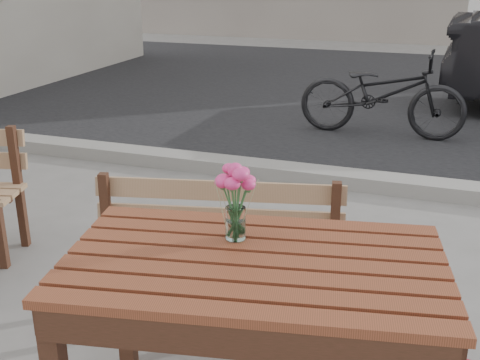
% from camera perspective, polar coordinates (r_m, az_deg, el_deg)
% --- Properties ---
extents(street, '(30.00, 8.12, 0.12)m').
position_cam_1_polar(street, '(7.07, 12.48, 5.33)').
color(street, black).
rests_on(street, ground).
extents(main_table, '(1.43, 0.99, 0.81)m').
position_cam_1_polar(main_table, '(2.15, 1.30, -10.62)').
color(main_table, '#5E2E18').
rests_on(main_table, ground).
extents(main_bench, '(1.32, 0.65, 0.79)m').
position_cam_1_polar(main_bench, '(3.00, -2.25, -5.49)').
color(main_bench, '#9A744F').
rests_on(main_bench, ground).
extents(main_vase, '(0.16, 0.16, 0.29)m').
position_cam_1_polar(main_vase, '(2.15, -0.44, -1.19)').
color(main_vase, white).
rests_on(main_vase, main_table).
extents(bicycle, '(1.74, 0.63, 0.91)m').
position_cam_1_polar(bicycle, '(6.58, 13.31, 8.00)').
color(bicycle, black).
rests_on(bicycle, ground).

